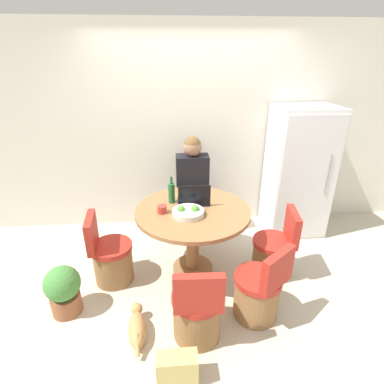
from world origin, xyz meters
name	(u,v)px	position (x,y,z in m)	size (l,w,h in m)	color
ground_plane	(201,282)	(0.00, 0.00, 0.00)	(12.00, 12.00, 0.00)	beige
wall_back	(191,131)	(0.00, 1.36, 1.30)	(7.00, 0.06, 2.60)	silver
refrigerator	(298,172)	(1.35, 1.00, 0.83)	(0.73, 0.64, 1.66)	white
dining_table	(193,224)	(-0.08, 0.21, 0.60)	(1.18, 1.18, 0.77)	olive
chair_near_camera	(197,312)	(-0.11, -0.66, 0.26)	(0.42, 0.43, 0.77)	olive
chair_left_side	(111,259)	(-0.94, 0.12, 0.26)	(0.44, 0.42, 0.77)	olive
chair_right_side	(274,253)	(0.78, 0.08, 0.26)	(0.44, 0.43, 0.77)	olive
chair_near_right_corner	(258,293)	(0.46, -0.48, 0.26)	(0.49, 0.49, 0.77)	olive
person_seated	(192,181)	(-0.02, 1.01, 0.74)	(0.40, 0.37, 1.33)	#2D2D38
laptop	(194,199)	(-0.06, 0.33, 0.82)	(0.33, 0.24, 0.24)	#141947
fruit_bowl	(188,212)	(-0.13, 0.09, 0.80)	(0.31, 0.31, 0.10)	beige
coffee_cup	(162,209)	(-0.39, 0.16, 0.81)	(0.09, 0.09, 0.08)	#B2332D
bottle	(172,192)	(-0.29, 0.39, 0.88)	(0.07, 0.07, 0.30)	#23602D
cat	(137,328)	(-0.62, -0.62, 0.09)	(0.18, 0.50, 0.17)	tan
potted_plant	(63,289)	(-1.30, -0.29, 0.26)	(0.32, 0.32, 0.49)	#935638
handbag	(177,369)	(-0.29, -1.04, 0.13)	(0.30, 0.14, 0.26)	tan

